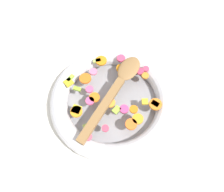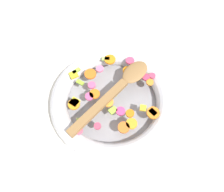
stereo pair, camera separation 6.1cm
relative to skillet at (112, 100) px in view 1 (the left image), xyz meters
The scene contains 4 objects.
ground_plane 0.02m from the skillet, ahead, with size 4.00×4.00×0.00m, color silver.
skillet is the anchor object (origin of this frame).
chopped_vegetables 0.03m from the skillet, 96.58° to the right, with size 0.26×0.26×0.01m.
wooden_spoon 0.05m from the skillet, 135.79° to the right, with size 0.24×0.24×0.01m.
Camera 1 is at (0.07, 0.27, 0.59)m, focal length 35.00 mm.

